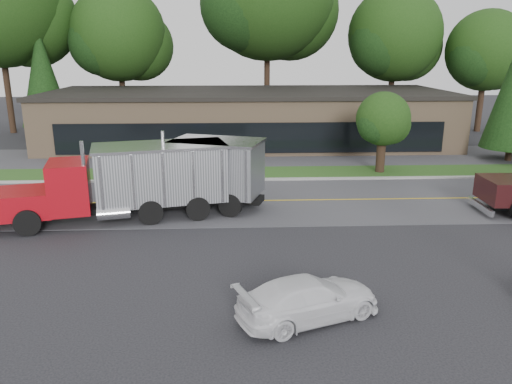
# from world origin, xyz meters

# --- Properties ---
(ground) EXTENTS (140.00, 140.00, 0.00)m
(ground) POSITION_xyz_m (0.00, 0.00, 0.00)
(ground) COLOR #333338
(ground) RESTS_ON ground
(road) EXTENTS (60.00, 8.00, 0.02)m
(road) POSITION_xyz_m (0.00, 9.00, 0.00)
(road) COLOR #57575D
(road) RESTS_ON ground
(center_line) EXTENTS (60.00, 0.12, 0.01)m
(center_line) POSITION_xyz_m (0.00, 9.00, 0.00)
(center_line) COLOR gold
(center_line) RESTS_ON ground
(curb) EXTENTS (60.00, 0.30, 0.12)m
(curb) POSITION_xyz_m (0.00, 13.20, 0.00)
(curb) COLOR #9E9E99
(curb) RESTS_ON ground
(grass_verge) EXTENTS (60.00, 3.40, 0.03)m
(grass_verge) POSITION_xyz_m (0.00, 15.00, 0.00)
(grass_verge) COLOR #30551D
(grass_verge) RESTS_ON ground
(far_parking) EXTENTS (60.00, 7.00, 0.02)m
(far_parking) POSITION_xyz_m (0.00, 20.00, 0.00)
(far_parking) COLOR #57575D
(far_parking) RESTS_ON ground
(strip_mall) EXTENTS (32.00, 12.00, 4.00)m
(strip_mall) POSITION_xyz_m (2.00, 26.00, 2.00)
(strip_mall) COLOR #9B7D5F
(strip_mall) RESTS_ON ground
(tree_far_a) EXTENTS (12.14, 11.42, 17.31)m
(tree_far_a) POSITION_xyz_m (-19.81, 32.15, 11.05)
(tree_far_a) COLOR #382619
(tree_far_a) RESTS_ON ground
(tree_far_b) EXTENTS (9.39, 8.83, 13.39)m
(tree_far_b) POSITION_xyz_m (-9.86, 34.11, 8.54)
(tree_far_b) COLOR #382619
(tree_far_b) RESTS_ON ground
(tree_far_d) EXTENTS (9.32, 8.77, 13.29)m
(tree_far_d) POSITION_xyz_m (16.14, 33.11, 8.48)
(tree_far_d) COLOR #382619
(tree_far_d) RESTS_ON ground
(tree_far_e) EXTENTS (7.80, 7.34, 11.13)m
(tree_far_e) POSITION_xyz_m (24.12, 31.09, 7.10)
(tree_far_e) COLOR #382619
(tree_far_e) RESTS_ON ground
(evergreen_left) EXTENTS (4.20, 4.20, 9.54)m
(evergreen_left) POSITION_xyz_m (-16.00, 30.00, 5.24)
(evergreen_left) COLOR #382619
(evergreen_left) RESTS_ON ground
(tree_verge) EXTENTS (3.55, 3.34, 5.07)m
(tree_verge) POSITION_xyz_m (10.05, 15.04, 3.21)
(tree_verge) COLOR #382619
(tree_verge) RESTS_ON ground
(dump_truck_red) EXTENTS (10.33, 4.68, 3.36)m
(dump_truck_red) POSITION_xyz_m (-3.99, 6.57, 1.81)
(dump_truck_red) COLOR black
(dump_truck_red) RESTS_ON ground
(dump_truck_blue) EXTENTS (7.54, 4.62, 3.36)m
(dump_truck_blue) POSITION_xyz_m (-1.03, 8.26, 1.80)
(dump_truck_blue) COLOR black
(dump_truck_blue) RESTS_ON ground
(rally_car) EXTENTS (4.62, 3.24, 1.24)m
(rally_car) POSITION_xyz_m (2.84, -2.71, 0.62)
(rally_car) COLOR white
(rally_car) RESTS_ON ground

